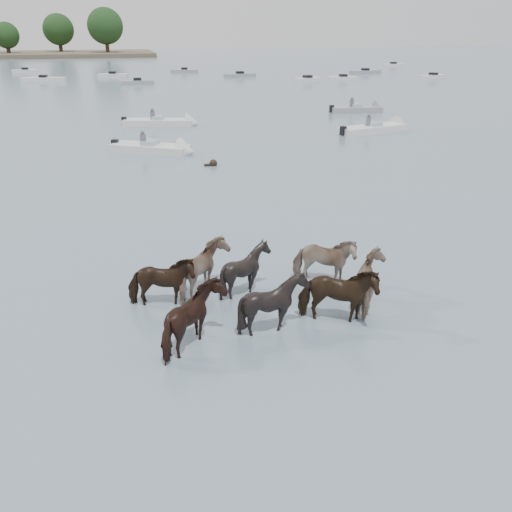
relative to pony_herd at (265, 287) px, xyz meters
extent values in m
plane|color=slate|center=(-2.03, -1.23, -0.67)|extent=(400.00, 400.00, 0.00)
imported|color=black|center=(-2.59, 0.91, -0.03)|extent=(1.93, 1.09, 1.54)
imported|color=gray|center=(-1.34, 1.35, 0.00)|extent=(1.72, 1.89, 1.61)
imported|color=black|center=(-0.24, 1.15, -0.02)|extent=(1.71, 1.60, 1.56)
imported|color=#9E866B|center=(2.10, 1.18, -0.02)|extent=(2.04, 1.56, 1.57)
imported|color=black|center=(-2.01, -1.36, 0.02)|extent=(1.77, 1.93, 1.64)
imported|color=black|center=(-0.04, -1.02, 0.02)|extent=(1.97, 1.94, 1.63)
imported|color=black|center=(1.60, -1.06, 0.04)|extent=(2.17, 1.58, 1.67)
imported|color=#806C56|center=(2.87, -0.50, -0.02)|extent=(1.35, 1.57, 1.55)
sphere|color=black|center=(1.53, 16.29, -0.55)|extent=(0.44, 0.44, 0.44)
cube|color=black|center=(1.28, 16.29, -0.65)|extent=(0.50, 0.22, 0.18)
cube|color=silver|center=(-1.54, 20.52, -0.47)|extent=(4.90, 3.78, 0.55)
cone|color=silver|center=(0.51, 19.32, -0.47)|extent=(1.59, 1.84, 1.60)
cube|color=#99ADB7|center=(-1.54, 20.52, -0.12)|extent=(1.26, 1.37, 0.35)
cube|color=black|center=(-3.58, 21.72, -0.32)|extent=(0.48, 0.48, 0.60)
cylinder|color=#595966|center=(-1.94, 20.52, 0.08)|extent=(0.36, 0.36, 0.70)
sphere|color=#595966|center=(-1.94, 20.52, 0.53)|extent=(0.24, 0.24, 0.24)
cube|color=silver|center=(-0.27, 30.11, -0.47)|extent=(5.47, 2.92, 0.55)
cone|color=silver|center=(2.25, 29.42, -0.47)|extent=(1.29, 1.78, 1.60)
cube|color=#99ADB7|center=(-0.27, 30.11, -0.12)|extent=(1.07, 1.29, 0.35)
cube|color=black|center=(-2.80, 30.80, -0.32)|extent=(0.43, 0.43, 0.60)
cylinder|color=#595966|center=(-0.67, 30.11, 0.08)|extent=(0.36, 0.36, 0.70)
sphere|color=#595966|center=(-0.67, 30.11, 0.53)|extent=(0.24, 0.24, 0.24)
cube|color=silver|center=(14.42, 23.42, -0.47)|extent=(5.64, 2.98, 0.55)
cone|color=silver|center=(17.03, 24.14, -0.47)|extent=(1.29, 1.78, 1.60)
cube|color=#99ADB7|center=(14.42, 23.42, -0.12)|extent=(1.07, 1.29, 0.35)
cube|color=black|center=(11.81, 22.70, -0.32)|extent=(0.43, 0.43, 0.60)
cylinder|color=#595966|center=(14.02, 23.42, 0.08)|extent=(0.36, 0.36, 0.70)
sphere|color=#595966|center=(14.02, 23.42, 0.53)|extent=(0.24, 0.24, 0.24)
cube|color=gray|center=(17.35, 32.96, -0.47)|extent=(4.56, 2.07, 0.55)
cone|color=gray|center=(19.54, 32.72, -0.47)|extent=(1.07, 1.69, 1.60)
cube|color=#99ADB7|center=(17.35, 32.96, -0.12)|extent=(0.92, 1.20, 0.35)
cube|color=black|center=(15.15, 33.20, -0.32)|extent=(0.39, 0.39, 0.60)
cylinder|color=#595966|center=(16.95, 32.96, 0.08)|extent=(0.36, 0.36, 0.70)
sphere|color=#595966|center=(16.95, 32.96, 0.53)|extent=(0.24, 0.24, 0.24)
cube|color=silver|center=(-17.47, 88.71, -0.45)|extent=(4.29, 2.53, 0.60)
cube|color=black|center=(-17.47, 88.71, -0.07)|extent=(1.23, 1.23, 0.50)
cube|color=silver|center=(-12.83, 71.71, -0.45)|extent=(6.16, 2.50, 0.60)
cube|color=black|center=(-12.83, 71.71, -0.07)|extent=(1.16, 1.16, 0.50)
cube|color=silver|center=(-3.30, 76.12, -0.45)|extent=(4.60, 2.46, 0.60)
cube|color=black|center=(-3.30, 76.12, -0.07)|extent=(1.20, 1.20, 0.50)
cube|color=gray|center=(-0.22, 63.68, -0.45)|extent=(4.27, 1.52, 0.60)
cube|color=black|center=(-0.22, 63.68, -0.07)|extent=(1.00, 1.00, 0.50)
cube|color=gray|center=(8.39, 82.20, -0.45)|extent=(4.72, 2.15, 0.60)
cube|color=black|center=(8.39, 82.20, -0.07)|extent=(1.14, 1.14, 0.50)
cube|color=gray|center=(15.52, 71.56, -0.45)|extent=(4.97, 2.40, 0.60)
cube|color=black|center=(15.52, 71.56, -0.07)|extent=(1.18, 1.18, 0.50)
cube|color=silver|center=(23.05, 61.98, -0.45)|extent=(4.37, 2.91, 0.60)
cube|color=black|center=(23.05, 61.98, -0.07)|extent=(1.30, 1.30, 0.50)
cube|color=silver|center=(28.60, 62.50, -0.45)|extent=(4.23, 1.67, 0.60)
cube|color=black|center=(28.60, 62.50, -0.07)|extent=(1.04, 1.04, 0.50)
cube|color=gray|center=(36.91, 72.89, -0.45)|extent=(5.51, 2.43, 0.60)
cube|color=black|center=(36.91, 72.89, -0.07)|extent=(1.16, 1.16, 0.50)
cube|color=silver|center=(42.74, 61.95, -0.45)|extent=(5.02, 3.24, 0.60)
cube|color=black|center=(42.74, 61.95, -0.07)|extent=(1.31, 1.31, 0.50)
cube|color=silver|center=(49.77, 87.81, -0.45)|extent=(4.23, 1.51, 0.60)
cube|color=black|center=(49.77, 87.81, -0.07)|extent=(1.00, 1.00, 0.50)
cylinder|color=#382619|center=(-28.63, 145.54, 0.78)|extent=(1.00, 1.00, 2.90)
sphere|color=black|center=(-28.63, 145.54, 4.56)|extent=(6.44, 6.44, 6.44)
cylinder|color=#382619|center=(-16.33, 151.94, 1.15)|extent=(1.00, 1.00, 3.65)
sphere|color=black|center=(-16.33, 151.94, 5.91)|extent=(8.10, 8.10, 8.10)
cylinder|color=#382619|center=(-3.99, 144.04, 1.38)|extent=(1.00, 1.00, 4.10)
sphere|color=black|center=(-3.99, 144.04, 6.74)|extent=(9.12, 9.12, 9.12)
camera|label=1|loc=(-3.30, -12.02, 6.22)|focal=37.40mm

